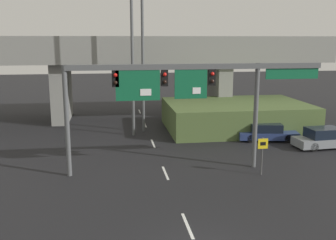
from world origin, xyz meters
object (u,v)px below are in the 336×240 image
(speed_limit_sign, at_px, (262,151))
(highway_light_pole_far, at_px, (132,37))
(signal_gantry, at_px, (183,85))
(parked_sedan_near_right, at_px, (267,132))
(highway_light_pole_near, at_px, (143,47))
(parked_sedan_mid_right, at_px, (325,138))

(speed_limit_sign, relative_size, highway_light_pole_far, 0.15)
(speed_limit_sign, xyz_separation_m, highway_light_pole_far, (-6.85, 10.86, 6.50))
(signal_gantry, bearing_deg, parked_sedan_near_right, 38.26)
(speed_limit_sign, bearing_deg, highway_light_pole_far, 122.23)
(signal_gantry, bearing_deg, highway_light_pole_near, 97.77)
(highway_light_pole_far, bearing_deg, signal_gantry, -75.64)
(signal_gantry, relative_size, parked_sedan_mid_right, 3.23)
(highway_light_pole_near, xyz_separation_m, parked_sedan_near_right, (9.38, -4.40, -6.59))
(signal_gantry, distance_m, highway_light_pole_far, 10.06)
(signal_gantry, relative_size, highway_light_pole_near, 1.12)
(speed_limit_sign, relative_size, parked_sedan_mid_right, 0.48)
(signal_gantry, xyz_separation_m, highway_light_pole_far, (-2.40, 9.36, 2.79))
(highway_light_pole_near, height_order, parked_sedan_mid_right, highway_light_pole_near)
(highway_light_pole_near, bearing_deg, highway_light_pole_far, -126.00)
(parked_sedan_mid_right, bearing_deg, signal_gantry, -166.64)
(signal_gantry, xyz_separation_m, parked_sedan_mid_right, (11.31, 3.56, -4.51))
(signal_gantry, height_order, highway_light_pole_far, highway_light_pole_far)
(signal_gantry, distance_m, parked_sedan_near_right, 11.08)
(highway_light_pole_near, relative_size, highway_light_pole_far, 0.90)
(speed_limit_sign, bearing_deg, signal_gantry, 161.34)
(highway_light_pole_near, xyz_separation_m, parked_sedan_mid_right, (12.77, -7.09, -6.54))
(highway_light_pole_near, relative_size, parked_sedan_mid_right, 2.89)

